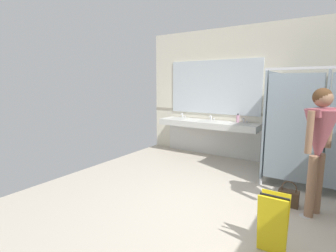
{
  "coord_description": "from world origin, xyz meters",
  "views": [
    {
      "loc": [
        1.16,
        -2.97,
        1.72
      ],
      "look_at": [
        -1.35,
        0.88,
        0.96
      ],
      "focal_mm": 27.16,
      "sensor_mm": 36.0,
      "label": 1
    }
  ],
  "objects": [
    {
      "name": "person_standing",
      "position": [
        1.04,
        0.72,
        1.06
      ],
      "size": [
        0.52,
        0.55,
        1.67
      ],
      "color": "#8C664C",
      "rests_on": "ground_plane"
    },
    {
      "name": "vanity_counter",
      "position": [
        -1.29,
        2.58,
        0.63
      ],
      "size": [
        2.38,
        0.58,
        0.97
      ],
      "color": "silver",
      "rests_on": "ground_plane"
    },
    {
      "name": "handbag",
      "position": [
        0.74,
        0.82,
        0.12
      ],
      "size": [
        0.27,
        0.15,
        0.36
      ],
      "color": "#3F2D1E",
      "rests_on": "ground_plane"
    },
    {
      "name": "wall_back",
      "position": [
        0.0,
        2.86,
        1.5
      ],
      "size": [
        5.98,
        0.12,
        2.99
      ],
      "primitive_type": "cube",
      "color": "beige",
      "rests_on": "ground_plane"
    },
    {
      "name": "wet_floor_sign",
      "position": [
        0.75,
        -0.4,
        0.33
      ],
      "size": [
        0.28,
        0.19,
        0.63
      ],
      "color": "yellow",
      "rests_on": "ground_plane"
    },
    {
      "name": "mirror_panel",
      "position": [
        -1.29,
        2.79,
        1.64
      ],
      "size": [
        2.28,
        0.02,
        1.27
      ],
      "primitive_type": "cube",
      "color": "silver",
      "rests_on": "wall_back"
    },
    {
      "name": "soap_dispenser",
      "position": [
        -0.63,
        2.67,
        0.94
      ],
      "size": [
        0.07,
        0.07,
        0.2
      ],
      "color": "#D899B2",
      "rests_on": "vanity_counter"
    },
    {
      "name": "bathroom_stalls",
      "position": [
        1.07,
        1.89,
        1.03
      ],
      "size": [
        1.78,
        1.43,
        1.97
      ],
      "color": "gray",
      "rests_on": "ground_plane"
    },
    {
      "name": "wall_back_tile_band",
      "position": [
        0.0,
        2.8,
        1.05
      ],
      "size": [
        5.98,
        0.01,
        0.06
      ],
      "primitive_type": "cube",
      "color": "#9E937F",
      "rests_on": "wall_back"
    },
    {
      "name": "floor_drain_cover",
      "position": [
        0.97,
        0.61,
        0.0
      ],
      "size": [
        0.14,
        0.14,
        0.01
      ],
      "primitive_type": "cylinder",
      "color": "#B7BABF",
      "rests_on": "ground_plane"
    },
    {
      "name": "ground_plane",
      "position": [
        0.0,
        0.0,
        -0.05
      ],
      "size": [
        5.98,
        6.21,
        0.1
      ],
      "primitive_type": "cube",
      "color": "#B2A899"
    }
  ]
}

